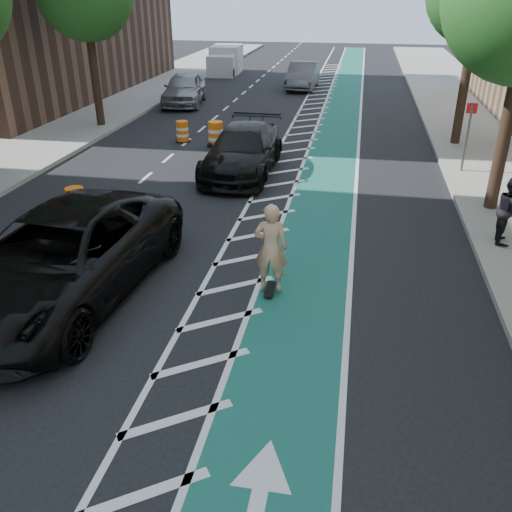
% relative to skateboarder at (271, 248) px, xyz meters
% --- Properties ---
extents(ground, '(120.00, 120.00, 0.00)m').
position_rel_skateboarder_xyz_m(ground, '(-2.30, -2.67, -1.08)').
color(ground, black).
rests_on(ground, ground).
extents(bike_lane, '(2.00, 90.00, 0.01)m').
position_rel_skateboarder_xyz_m(bike_lane, '(0.70, 7.33, -1.07)').
color(bike_lane, '#175249').
rests_on(bike_lane, ground).
extents(buffer_strip, '(1.40, 90.00, 0.01)m').
position_rel_skateboarder_xyz_m(buffer_strip, '(-0.80, 7.33, -1.07)').
color(buffer_strip, silver).
rests_on(buffer_strip, ground).
extents(curb_right, '(0.12, 90.00, 0.16)m').
position_rel_skateboarder_xyz_m(curb_right, '(4.75, 7.33, -1.00)').
color(curb_right, gray).
rests_on(curb_right, ground).
extents(curb_left, '(0.12, 90.00, 0.16)m').
position_rel_skateboarder_xyz_m(curb_left, '(-9.35, 7.33, -1.00)').
color(curb_left, gray).
rests_on(curb_left, ground).
extents(sign_post, '(0.35, 0.08, 2.47)m').
position_rel_skateboarder_xyz_m(sign_post, '(5.30, 9.33, 0.28)').
color(sign_post, '#4C4C4C').
rests_on(sign_post, ground).
extents(skateboard, '(0.22, 0.70, 0.09)m').
position_rel_skateboarder_xyz_m(skateboard, '(0.00, -0.00, -1.00)').
color(skateboard, black).
rests_on(skateboard, ground).
extents(skateboarder, '(0.73, 0.49, 1.96)m').
position_rel_skateboarder_xyz_m(skateboarder, '(0.00, 0.00, 0.00)').
color(skateboarder, tan).
rests_on(skateboarder, skateboard).
extents(suv_near, '(3.57, 6.89, 1.86)m').
position_rel_skateboarder_xyz_m(suv_near, '(-4.25, -0.94, -0.15)').
color(suv_near, black).
rests_on(suv_near, ground).
extents(suv_far, '(2.29, 5.53, 1.60)m').
position_rel_skateboarder_xyz_m(suv_far, '(-2.30, 8.15, -0.28)').
color(suv_far, black).
rests_on(suv_far, ground).
extents(car_silver, '(2.62, 5.17, 1.69)m').
position_rel_skateboarder_xyz_m(car_silver, '(-8.01, 19.63, -0.23)').
color(car_silver, gray).
rests_on(car_silver, ground).
extents(car_grey, '(1.81, 4.90, 1.60)m').
position_rel_skateboarder_xyz_m(car_grey, '(-2.10, 26.00, -0.27)').
color(car_grey, '#57565B').
rests_on(car_grey, ground).
extents(pedestrian, '(0.75, 0.91, 1.69)m').
position_rel_skateboarder_xyz_m(pedestrian, '(5.46, 3.34, -0.08)').
color(pedestrian, black).
rests_on(pedestrian, sidewalk_right).
extents(box_truck, '(2.33, 4.74, 1.93)m').
position_rel_skateboarder_xyz_m(box_truck, '(-8.52, 31.55, -0.19)').
color(box_truck, silver).
rests_on(box_truck, ground).
extents(barrel_a, '(0.66, 0.66, 0.90)m').
position_rel_skateboarder_xyz_m(barrel_a, '(-6.10, 3.17, -0.65)').
color(barrel_a, orange).
rests_on(barrel_a, ground).
extents(barrel_b, '(0.75, 0.75, 1.03)m').
position_rel_skateboarder_xyz_m(barrel_b, '(-4.10, 11.33, -0.59)').
color(barrel_b, orange).
rests_on(barrel_b, ground).
extents(barrel_c, '(0.64, 0.64, 0.87)m').
position_rel_skateboarder_xyz_m(barrel_c, '(-5.68, 11.83, -0.66)').
color(barrel_c, orange).
rests_on(barrel_c, ground).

